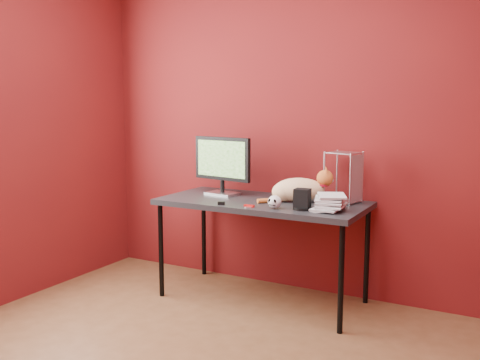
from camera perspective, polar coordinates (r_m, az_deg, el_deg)
The scene contains 11 objects.
room at distance 2.58m, azimuth -8.08°, elevation 7.99°, with size 3.52×3.52×2.61m.
desk at distance 3.91m, azimuth 2.40°, elevation -2.92°, with size 1.50×0.70×0.75m.
monitor at distance 4.11m, azimuth -1.91°, elevation 1.86°, with size 0.51×0.20×0.45m.
cat at distance 3.86m, azimuth 6.36°, elevation -1.01°, with size 0.47×0.38×0.26m.
skull_mug at distance 3.59m, azimuth 3.71°, elevation -2.34°, with size 0.09×0.09×0.09m.
speaker at distance 3.57m, azimuth 6.65°, elevation -2.13°, with size 0.12×0.12×0.14m.
book_stack at distance 3.55m, azimuth 8.42°, elevation 6.29°, with size 0.26×0.29×1.18m.
wire_rack at distance 3.87m, azimuth 10.97°, elevation 0.32°, with size 0.24×0.22×0.36m.
pocket_knife at distance 3.65m, azimuth 0.99°, elevation -2.78°, with size 0.07×0.02×0.01m, color #AF0F0D.
black_gadget at distance 3.73m, azimuth -2.01°, elevation -2.50°, with size 0.05×0.03×0.02m, color black.
washer at distance 3.63m, azimuth 0.86°, elevation -2.93°, with size 0.05×0.05×0.00m, color #ACABB0.
Camera 1 is at (1.54, -2.07, 1.45)m, focal length 40.00 mm.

